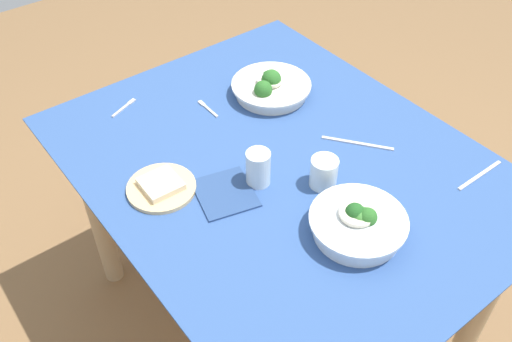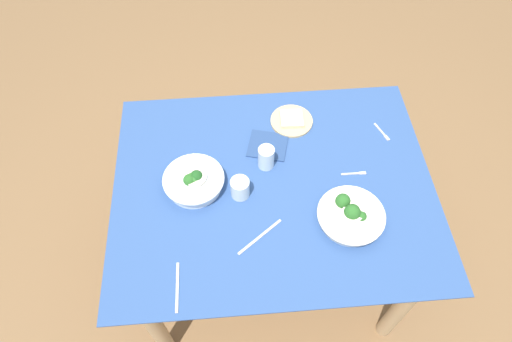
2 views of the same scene
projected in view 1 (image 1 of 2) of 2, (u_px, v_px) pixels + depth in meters
name	position (u px, v px, depth m)	size (l,w,h in m)	color
ground_plane	(276.00, 313.00, 2.12)	(6.00, 6.00, 0.00)	brown
dining_table	(281.00, 192.00, 1.67)	(1.29, 1.02, 0.78)	#2D4C84
broccoli_bowl_far	(358.00, 224.00, 1.37)	(0.24, 0.24, 0.09)	white
broccoli_bowl_near	(271.00, 87.00, 1.80)	(0.26, 0.26, 0.09)	silver
bread_side_plate	(161.00, 187.00, 1.50)	(0.19, 0.19, 0.03)	#D6B27A
water_glass_center	(324.00, 172.00, 1.49)	(0.07, 0.07, 0.09)	silver
water_glass_side	(258.00, 168.00, 1.50)	(0.07, 0.07, 0.10)	silver
fork_by_far_bowl	(125.00, 107.00, 1.77)	(0.05, 0.10, 0.00)	#B7B7BC
fork_by_near_bowl	(207.00, 108.00, 1.77)	(0.10, 0.01, 0.00)	#B7B7BC
table_knife_left	(480.00, 175.00, 1.55)	(0.18, 0.01, 0.00)	#B7B7BC
table_knife_right	(357.00, 143.00, 1.64)	(0.21, 0.01, 0.00)	#B7B7BC
napkin_folded_upper	(225.00, 193.00, 1.49)	(0.16, 0.15, 0.01)	navy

